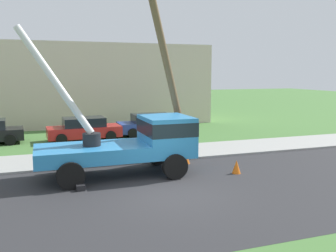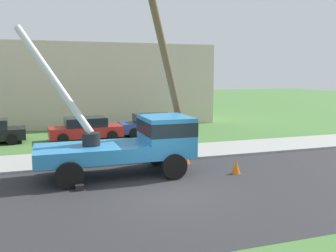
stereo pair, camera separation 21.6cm
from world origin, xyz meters
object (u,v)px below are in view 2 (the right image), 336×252
at_px(traffic_cone_ahead, 236,167).
at_px(parked_sedan_red, 86,129).
at_px(leaning_utility_pole, 168,67).
at_px(parked_sedan_blue, 153,124).
at_px(utility_truck, 136,140).
at_px(traffic_cone_curbside, 186,158).

relative_size(traffic_cone_ahead, parked_sedan_red, 0.13).
distance_m(leaning_utility_pole, parked_sedan_blue, 8.83).
height_order(utility_truck, parked_sedan_blue, utility_truck).
distance_m(utility_truck, parked_sedan_blue, 9.70).
distance_m(utility_truck, parked_sedan_red, 8.56).
bearing_deg(traffic_cone_curbside, parked_sedan_blue, 84.71).
relative_size(leaning_utility_pole, traffic_cone_ahead, 15.26).
height_order(parked_sedan_red, parked_sedan_blue, same).
height_order(traffic_cone_curbside, parked_sedan_red, parked_sedan_red).
bearing_deg(traffic_cone_ahead, parked_sedan_blue, 93.27).
relative_size(parked_sedan_red, parked_sedan_blue, 1.01).
xyz_separation_m(leaning_utility_pole, parked_sedan_blue, (1.56, 7.89, -3.66)).
distance_m(parked_sedan_red, parked_sedan_blue, 4.52).
xyz_separation_m(utility_truck, parked_sedan_red, (-1.15, 8.45, -0.70)).
bearing_deg(leaning_utility_pole, traffic_cone_ahead, -49.32).
relative_size(leaning_utility_pole, parked_sedan_blue, 1.92).
bearing_deg(traffic_cone_ahead, traffic_cone_curbside, 121.06).
relative_size(utility_truck, leaning_utility_pole, 0.79).
distance_m(traffic_cone_ahead, traffic_cone_curbside, 2.61).
xyz_separation_m(traffic_cone_ahead, parked_sedan_blue, (-0.59, 10.39, 0.43)).
xyz_separation_m(utility_truck, parked_sedan_blue, (3.34, 9.08, -0.70)).
bearing_deg(utility_truck, leaning_utility_pole, 33.72).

